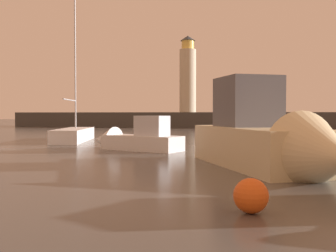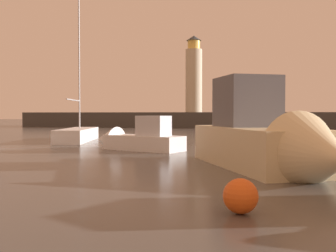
{
  "view_description": "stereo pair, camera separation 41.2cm",
  "coord_description": "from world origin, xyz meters",
  "px_view_note": "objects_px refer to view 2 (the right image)",
  "views": [
    {
      "loc": [
        3.49,
        -0.76,
        2.14
      ],
      "look_at": [
        -0.74,
        17.87,
        1.56
      ],
      "focal_mm": 42.59,
      "sensor_mm": 36.0,
      "label": 1
    },
    {
      "loc": [
        3.89,
        -0.66,
        2.14
      ],
      "look_at": [
        -0.74,
        17.87,
        1.56
      ],
      "focal_mm": 42.59,
      "sensor_mm": 36.0,
      "label": 2
    }
  ],
  "objects_px": {
    "lighthouse": "(194,76)",
    "motorboat_0": "(133,139)",
    "motorboat_1": "(270,140)",
    "sailboat_moored": "(78,134)",
    "mooring_buoy": "(241,196)"
  },
  "relations": [
    {
      "from": "sailboat_moored",
      "to": "lighthouse",
      "type": "bearing_deg",
      "value": 84.78
    },
    {
      "from": "motorboat_0",
      "to": "sailboat_moored",
      "type": "relative_size",
      "value": 0.48
    },
    {
      "from": "lighthouse",
      "to": "motorboat_0",
      "type": "distance_m",
      "value": 40.75
    },
    {
      "from": "sailboat_moored",
      "to": "mooring_buoy",
      "type": "bearing_deg",
      "value": -55.16
    },
    {
      "from": "motorboat_1",
      "to": "mooring_buoy",
      "type": "xyz_separation_m",
      "value": [
        -0.64,
        -6.84,
        -0.77
      ]
    },
    {
      "from": "sailboat_moored",
      "to": "motorboat_1",
      "type": "bearing_deg",
      "value": -42.15
    },
    {
      "from": "motorboat_1",
      "to": "mooring_buoy",
      "type": "relative_size",
      "value": 12.76
    },
    {
      "from": "motorboat_0",
      "to": "motorboat_1",
      "type": "relative_size",
      "value": 0.66
    },
    {
      "from": "motorboat_0",
      "to": "sailboat_moored",
      "type": "bearing_deg",
      "value": 138.11
    },
    {
      "from": "lighthouse",
      "to": "sailboat_moored",
      "type": "xyz_separation_m",
      "value": [
        -3.1,
        -33.93,
        -7.58
      ]
    },
    {
      "from": "motorboat_1",
      "to": "mooring_buoy",
      "type": "distance_m",
      "value": 6.91
    },
    {
      "from": "motorboat_0",
      "to": "mooring_buoy",
      "type": "relative_size",
      "value": 8.37
    },
    {
      "from": "lighthouse",
      "to": "sailboat_moored",
      "type": "distance_m",
      "value": 34.91
    },
    {
      "from": "motorboat_0",
      "to": "mooring_buoy",
      "type": "height_order",
      "value": "motorboat_0"
    },
    {
      "from": "lighthouse",
      "to": "sailboat_moored",
      "type": "relative_size",
      "value": 0.92
    }
  ]
}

